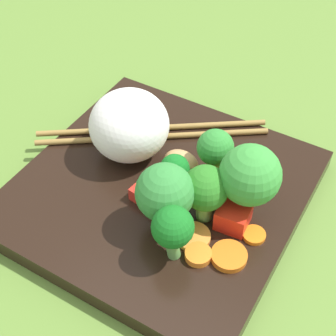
{
  "coord_description": "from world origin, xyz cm",
  "views": [
    {
      "loc": [
        -16.77,
        27.79,
        37.41
      ],
      "look_at": [
        -0.48,
        -0.64,
        3.96
      ],
      "focal_mm": 53.45,
      "sensor_mm": 36.0,
      "label": 1
    }
  ],
  "objects_px": {
    "carrot_slice_5": "(198,255)",
    "chopstick_pair": "(152,132)",
    "broccoli_floret_0": "(205,190)",
    "rice_mound": "(129,125)",
    "square_plate": "(160,192)"
  },
  "relations": [
    {
      "from": "square_plate",
      "to": "rice_mound",
      "type": "distance_m",
      "value": 0.07
    },
    {
      "from": "carrot_slice_5",
      "to": "chopstick_pair",
      "type": "relative_size",
      "value": 0.11
    },
    {
      "from": "square_plate",
      "to": "carrot_slice_5",
      "type": "xyz_separation_m",
      "value": [
        -0.07,
        0.06,
        0.01
      ]
    },
    {
      "from": "broccoli_floret_0",
      "to": "square_plate",
      "type": "bearing_deg",
      "value": -13.58
    },
    {
      "from": "rice_mound",
      "to": "broccoli_floret_0",
      "type": "relative_size",
      "value": 1.38
    },
    {
      "from": "chopstick_pair",
      "to": "square_plate",
      "type": "bearing_deg",
      "value": 92.85
    },
    {
      "from": "rice_mound",
      "to": "chopstick_pair",
      "type": "height_order",
      "value": "rice_mound"
    },
    {
      "from": "square_plate",
      "to": "broccoli_floret_0",
      "type": "distance_m",
      "value": 0.07
    },
    {
      "from": "broccoli_floret_0",
      "to": "carrot_slice_5",
      "type": "xyz_separation_m",
      "value": [
        -0.02,
        0.04,
        -0.03
      ]
    },
    {
      "from": "square_plate",
      "to": "carrot_slice_5",
      "type": "relative_size",
      "value": 11.29
    },
    {
      "from": "broccoli_floret_0",
      "to": "carrot_slice_5",
      "type": "distance_m",
      "value": 0.06
    },
    {
      "from": "broccoli_floret_0",
      "to": "carrot_slice_5",
      "type": "bearing_deg",
      "value": 111.51
    },
    {
      "from": "square_plate",
      "to": "rice_mound",
      "type": "bearing_deg",
      "value": -26.84
    },
    {
      "from": "rice_mound",
      "to": "chopstick_pair",
      "type": "xyz_separation_m",
      "value": [
        -0.01,
        -0.03,
        -0.03
      ]
    },
    {
      "from": "broccoli_floret_0",
      "to": "chopstick_pair",
      "type": "bearing_deg",
      "value": -36.32
    }
  ]
}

